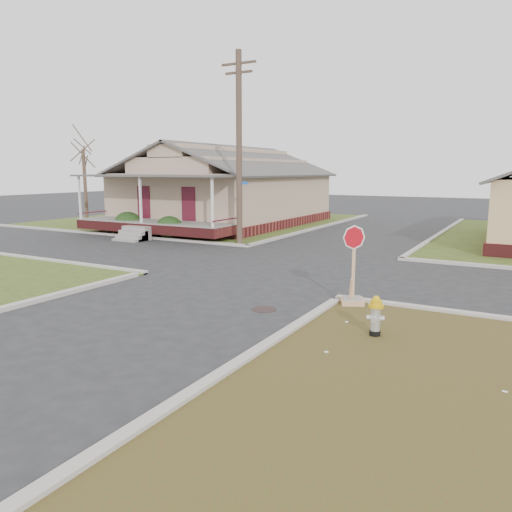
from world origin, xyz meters
The scene contains 11 objects.
ground centered at (0.00, 0.00, 0.00)m, with size 120.00×120.00×0.00m, color #262628.
verge_far_left centered at (-13.00, 18.00, 0.03)m, with size 19.00×19.00×0.05m, color #354719.
curbs centered at (0.00, 5.00, 0.00)m, with size 80.00×40.00×0.12m, color #AFA89E, non-canonical shape.
manhole centered at (2.20, -0.50, 0.01)m, with size 0.64×0.64×0.01m, color black.
corner_house centered at (-10.00, 16.68, 2.28)m, with size 10.10×15.50×5.30m.
utility_pole centered at (-4.20, 8.90, 4.66)m, with size 1.80×0.28×9.00m.
tree_far_left centered at (-18.00, 12.00, 2.50)m, with size 0.22×0.22×4.90m, color #412E25.
fire_hydrant centered at (5.34, -1.27, 0.53)m, with size 0.33×0.33×0.88m.
stop_sign centered at (4.08, 0.98, 0.51)m, with size 0.60×0.59×2.12m.
hedge_left centered at (-11.81, 9.35, 0.65)m, with size 1.56×1.28×1.19m, color #1C3914.
hedge_right centered at (-8.69, 9.14, 0.62)m, with size 1.48×1.22×1.13m, color #1C3914.
Camera 1 is at (8.14, -11.56, 3.56)m, focal length 35.00 mm.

